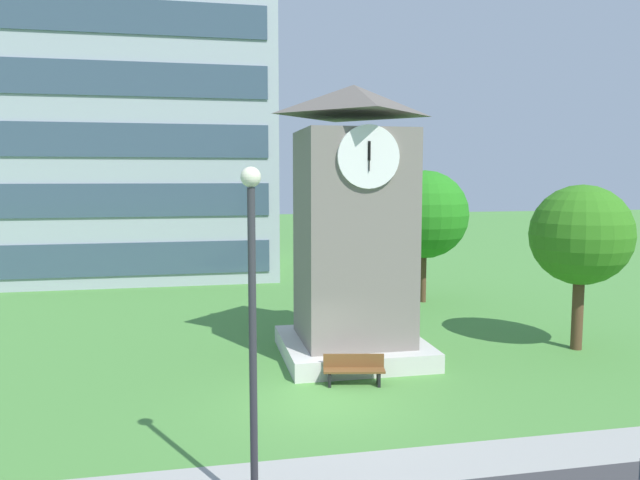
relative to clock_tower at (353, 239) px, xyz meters
The scene contains 8 objects.
ground_plane 5.84m from the clock_tower, 115.83° to the right, with size 160.00×160.00×0.00m, color #4C893D.
kerb_strip 9.00m from the clock_tower, 103.28° to the right, with size 120.00×1.60×0.01m, color #9E9E99.
office_building 23.17m from the clock_tower, 111.45° to the left, with size 15.38×12.83×19.20m.
clock_tower is the anchor object (origin of this frame).
park_bench 4.53m from the clock_tower, 103.66° to the right, with size 1.86×0.81×0.88m.
street_lamp 9.88m from the clock_tower, 114.88° to the right, with size 0.36×0.36×6.28m.
tree_by_building 8.03m from the clock_tower, ahead, with size 3.49×3.49×5.82m.
tree_streetside 9.76m from the clock_tower, 55.04° to the left, with size 4.22×4.22×6.38m.
Camera 1 is at (-3.22, -15.72, 6.13)m, focal length 34.13 mm.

